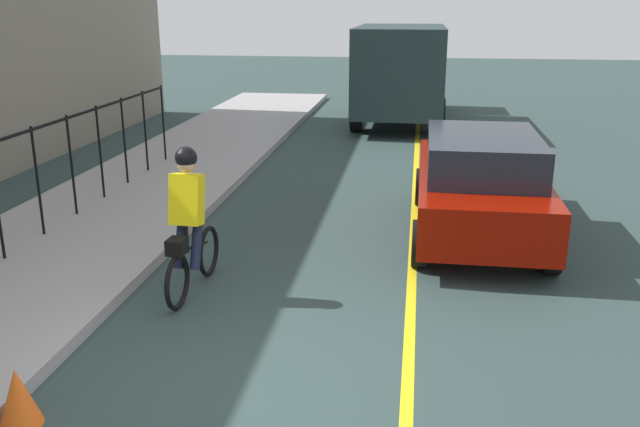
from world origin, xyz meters
TOP-DOWN VIEW (x-y plane):
  - ground_plane at (0.00, 0.00)m, footprint 80.00×80.00m
  - lane_line_centre at (0.00, -1.60)m, footprint 36.00×0.12m
  - cyclist_lead at (2.09, 1.06)m, footprint 1.71×0.38m
  - patrol_sedan at (4.85, -2.55)m, footprint 4.41×1.94m
  - box_truck_background at (15.20, -1.02)m, footprint 6.72×2.56m
  - traffic_cone_near at (-0.75, 1.63)m, footprint 0.36×0.36m

SIDE VIEW (x-z plane):
  - ground_plane at x=0.00m, z-range 0.00..0.00m
  - lane_line_centre at x=0.00m, z-range 0.00..0.01m
  - traffic_cone_near at x=-0.75m, z-range 0.00..0.52m
  - patrol_sedan at x=4.85m, z-range 0.03..1.61m
  - cyclist_lead at x=2.09m, z-range 0.00..1.82m
  - box_truck_background at x=15.20m, z-range 0.16..2.94m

